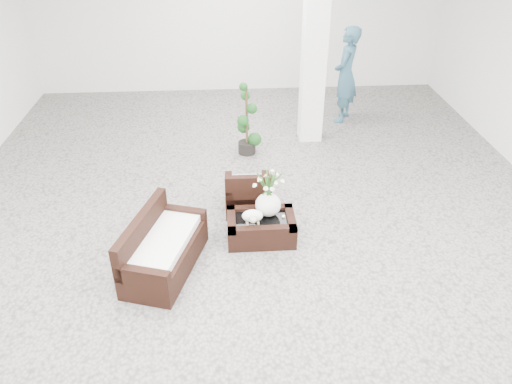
{
  "coord_description": "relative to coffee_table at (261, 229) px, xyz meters",
  "views": [
    {
      "loc": [
        -0.38,
        -5.73,
        4.11
      ],
      "look_at": [
        0.0,
        -0.1,
        0.62
      ],
      "focal_mm": 35.17,
      "sensor_mm": 36.0,
      "label": 1
    }
  ],
  "objects": [
    {
      "name": "shopper",
      "position": [
        1.94,
        3.88,
        0.78
      ],
      "size": [
        0.7,
        0.81,
        1.86
      ],
      "primitive_type": "imported",
      "rotation": [
        0.0,
        0.0,
        -2.03
      ],
      "color": "#315B6F",
      "rests_on": "ground"
    },
    {
      "name": "loveseat",
      "position": [
        -1.23,
        -0.53,
        0.21
      ],
      "size": [
        1.03,
        1.5,
        0.73
      ],
      "primitive_type": "cube",
      "rotation": [
        0.0,
        0.0,
        1.27
      ],
      "color": "black",
      "rests_on": "ground"
    },
    {
      "name": "coffee_table",
      "position": [
        0.0,
        0.0,
        0.0
      ],
      "size": [
        0.9,
        0.6,
        0.31
      ],
      "primitive_type": "cube",
      "color": "black",
      "rests_on": "ground"
    },
    {
      "name": "ground",
      "position": [
        -0.05,
        0.29,
        -0.16
      ],
      "size": [
        11.0,
        11.0,
        0.0
      ],
      "primitive_type": "plane",
      "color": "gray",
      "rests_on": "ground"
    },
    {
      "name": "sheep_figurine",
      "position": [
        -0.12,
        -0.1,
        0.26
      ],
      "size": [
        0.28,
        0.23,
        0.21
      ],
      "primitive_type": "ellipsoid",
      "color": "white",
      "rests_on": "coffee_table"
    },
    {
      "name": "planter_narcissus",
      "position": [
        0.1,
        0.1,
        0.56
      ],
      "size": [
        0.44,
        0.44,
        0.8
      ],
      "primitive_type": null,
      "color": "white",
      "rests_on": "coffee_table"
    },
    {
      "name": "topiary",
      "position": [
        -0.06,
        2.54,
        0.48
      ],
      "size": [
        0.34,
        0.34,
        1.28
      ],
      "primitive_type": null,
      "color": "#133D14",
      "rests_on": "ground"
    },
    {
      "name": "column",
      "position": [
        1.15,
        3.09,
        1.59
      ],
      "size": [
        0.4,
        0.4,
        3.5
      ],
      "primitive_type": "cube",
      "color": "white",
      "rests_on": "ground"
    },
    {
      "name": "tealight",
      "position": [
        0.3,
        0.02,
        0.17
      ],
      "size": [
        0.04,
        0.04,
        0.03
      ],
      "primitive_type": "cylinder",
      "color": "white",
      "rests_on": "coffee_table"
    },
    {
      "name": "armchair",
      "position": [
        -0.14,
        0.74,
        0.19
      ],
      "size": [
        0.65,
        0.63,
        0.69
      ],
      "primitive_type": "cube",
      "rotation": [
        0.0,
        0.0,
        3.13
      ],
      "color": "black",
      "rests_on": "ground"
    }
  ]
}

